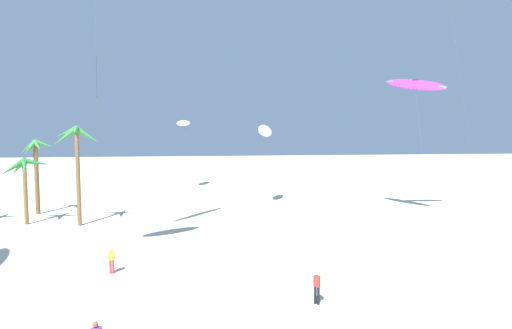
{
  "coord_description": "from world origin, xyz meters",
  "views": [
    {
      "loc": [
        1.17,
        0.45,
        8.59
      ],
      "look_at": [
        3.68,
        18.54,
        7.15
      ],
      "focal_mm": 28.24,
      "sensor_mm": 36.0,
      "label": 1
    }
  ],
  "objects_px": {
    "person_foreground_walker": "(112,259)",
    "person_near_left": "(317,286)",
    "flying_kite_1": "(265,131)",
    "palm_tree_2": "(36,156)",
    "palm_tree_3": "(76,145)",
    "flying_kite_3": "(415,85)",
    "palm_tree_0": "(25,170)",
    "flying_kite_4": "(183,123)"
  },
  "relations": [
    {
      "from": "palm_tree_2",
      "to": "palm_tree_3",
      "type": "relative_size",
      "value": 0.86
    },
    {
      "from": "palm_tree_0",
      "to": "flying_kite_1",
      "type": "bearing_deg",
      "value": 15.83
    },
    {
      "from": "palm_tree_2",
      "to": "person_foreground_walker",
      "type": "distance_m",
      "value": 23.69
    },
    {
      "from": "flying_kite_3",
      "to": "person_near_left",
      "type": "height_order",
      "value": "flying_kite_3"
    },
    {
      "from": "flying_kite_3",
      "to": "person_foreground_walker",
      "type": "relative_size",
      "value": 8.91
    },
    {
      "from": "palm_tree_2",
      "to": "flying_kite_1",
      "type": "bearing_deg",
      "value": 4.09
    },
    {
      "from": "palm_tree_0",
      "to": "flying_kite_3",
      "type": "xyz_separation_m",
      "value": [
        37.57,
        -1.8,
        8.3
      ]
    },
    {
      "from": "flying_kite_4",
      "to": "flying_kite_3",
      "type": "bearing_deg",
      "value": -45.19
    },
    {
      "from": "palm_tree_0",
      "to": "palm_tree_3",
      "type": "distance_m",
      "value": 5.64
    },
    {
      "from": "person_foreground_walker",
      "to": "person_near_left",
      "type": "bearing_deg",
      "value": -28.26
    },
    {
      "from": "person_foreground_walker",
      "to": "flying_kite_3",
      "type": "bearing_deg",
      "value": 26.14
    },
    {
      "from": "palm_tree_0",
      "to": "flying_kite_1",
      "type": "xyz_separation_m",
      "value": [
        23.78,
        6.74,
        3.69
      ]
    },
    {
      "from": "palm_tree_2",
      "to": "palm_tree_3",
      "type": "xyz_separation_m",
      "value": [
        5.86,
        -6.22,
        1.25
      ]
    },
    {
      "from": "palm_tree_0",
      "to": "palm_tree_3",
      "type": "height_order",
      "value": "palm_tree_3"
    },
    {
      "from": "palm_tree_2",
      "to": "person_foreground_walker",
      "type": "xyz_separation_m",
      "value": [
        11.66,
        -19.93,
        -5.31
      ]
    },
    {
      "from": "palm_tree_0",
      "to": "palm_tree_3",
      "type": "bearing_deg",
      "value": -14.0
    },
    {
      "from": "palm_tree_2",
      "to": "flying_kite_3",
      "type": "bearing_deg",
      "value": -10.0
    },
    {
      "from": "flying_kite_1",
      "to": "person_foreground_walker",
      "type": "height_order",
      "value": "flying_kite_1"
    },
    {
      "from": "palm_tree_2",
      "to": "person_near_left",
      "type": "distance_m",
      "value": 34.94
    },
    {
      "from": "flying_kite_1",
      "to": "palm_tree_2",
      "type": "bearing_deg",
      "value": -175.91
    },
    {
      "from": "palm_tree_0",
      "to": "flying_kite_3",
      "type": "bearing_deg",
      "value": -2.74
    },
    {
      "from": "palm_tree_3",
      "to": "flying_kite_1",
      "type": "distance_m",
      "value": 20.47
    },
    {
      "from": "palm_tree_0",
      "to": "person_foreground_walker",
      "type": "height_order",
      "value": "palm_tree_0"
    },
    {
      "from": "palm_tree_0",
      "to": "person_near_left",
      "type": "bearing_deg",
      "value": -43.68
    },
    {
      "from": "palm_tree_3",
      "to": "person_near_left",
      "type": "height_order",
      "value": "palm_tree_3"
    },
    {
      "from": "palm_tree_3",
      "to": "flying_kite_1",
      "type": "xyz_separation_m",
      "value": [
        18.8,
        7.98,
        1.34
      ]
    },
    {
      "from": "flying_kite_3",
      "to": "person_near_left",
      "type": "distance_m",
      "value": 27.69
    },
    {
      "from": "palm_tree_0",
      "to": "flying_kite_3",
      "type": "height_order",
      "value": "flying_kite_3"
    },
    {
      "from": "flying_kite_1",
      "to": "flying_kite_4",
      "type": "xyz_separation_m",
      "value": [
        -10.05,
        15.46,
        1.27
      ]
    },
    {
      "from": "palm_tree_0",
      "to": "person_foreground_walker",
      "type": "xyz_separation_m",
      "value": [
        10.78,
        -14.95,
        -4.21
      ]
    },
    {
      "from": "palm_tree_0",
      "to": "person_foreground_walker",
      "type": "distance_m",
      "value": 18.9
    },
    {
      "from": "palm_tree_0",
      "to": "palm_tree_3",
      "type": "xyz_separation_m",
      "value": [
        4.98,
        -1.24,
        2.35
      ]
    },
    {
      "from": "flying_kite_1",
      "to": "flying_kite_4",
      "type": "distance_m",
      "value": 18.48
    },
    {
      "from": "person_foreground_walker",
      "to": "person_near_left",
      "type": "xyz_separation_m",
      "value": [
        11.16,
        -6.0,
        0.03
      ]
    },
    {
      "from": "palm_tree_0",
      "to": "person_near_left",
      "type": "relative_size",
      "value": 3.71
    },
    {
      "from": "palm_tree_3",
      "to": "flying_kite_3",
      "type": "xyz_separation_m",
      "value": [
        32.59,
        -0.56,
        5.95
      ]
    },
    {
      "from": "palm_tree_2",
      "to": "flying_kite_1",
      "type": "xyz_separation_m",
      "value": [
        24.66,
        1.76,
        2.6
      ]
    },
    {
      "from": "palm_tree_3",
      "to": "flying_kite_3",
      "type": "relative_size",
      "value": 0.63
    },
    {
      "from": "palm_tree_3",
      "to": "flying_kite_1",
      "type": "bearing_deg",
      "value": 23.01
    },
    {
      "from": "person_foreground_walker",
      "to": "person_near_left",
      "type": "relative_size",
      "value": 0.97
    },
    {
      "from": "flying_kite_1",
      "to": "person_foreground_walker",
      "type": "bearing_deg",
      "value": -120.93
    },
    {
      "from": "palm_tree_0",
      "to": "palm_tree_2",
      "type": "height_order",
      "value": "palm_tree_2"
    }
  ]
}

